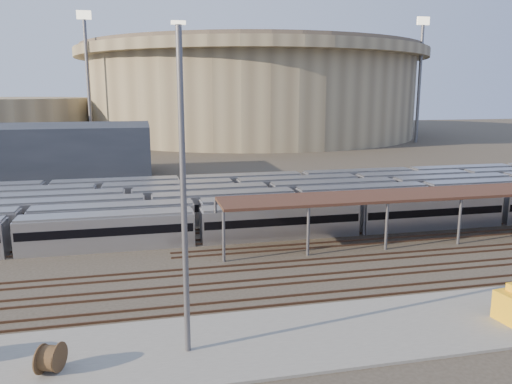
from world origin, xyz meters
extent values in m
plane|color=#383026|center=(0.00, 0.00, 0.00)|extent=(420.00, 420.00, 0.00)
cube|color=gray|center=(-5.00, -15.00, 0.10)|extent=(50.00, 9.00, 0.20)
cube|color=#ACABB0|center=(-9.85, 8.00, 1.80)|extent=(112.00, 2.90, 3.60)
cube|color=#ACABB0|center=(-9.43, 12.20, 1.80)|extent=(112.00, 2.90, 3.60)
cube|color=#ACABB0|center=(3.85, 16.40, 1.80)|extent=(112.00, 2.90, 3.60)
cube|color=#ACABB0|center=(1.39, 20.60, 1.80)|extent=(112.00, 2.90, 3.60)
cube|color=#ACABB0|center=(-2.59, 24.80, 1.80)|extent=(112.00, 2.90, 3.60)
cube|color=#ACABB0|center=(8.88, 29.00, 1.80)|extent=(112.00, 2.90, 3.60)
cylinder|color=#5B5B60|center=(-8.00, 1.30, 2.50)|extent=(0.30, 0.30, 5.00)
cylinder|color=#5B5B60|center=(-8.00, 6.70, 2.50)|extent=(0.30, 0.30, 5.00)
cylinder|color=#5B5B60|center=(0.57, 1.30, 2.50)|extent=(0.30, 0.30, 5.00)
cylinder|color=#5B5B60|center=(0.57, 6.70, 2.50)|extent=(0.30, 0.30, 5.00)
cylinder|color=#5B5B60|center=(9.14, 1.30, 2.50)|extent=(0.30, 0.30, 5.00)
cylinder|color=#5B5B60|center=(9.14, 6.70, 2.50)|extent=(0.30, 0.30, 5.00)
cylinder|color=#5B5B60|center=(17.71, 1.30, 2.50)|extent=(0.30, 0.30, 5.00)
cylinder|color=#5B5B60|center=(17.71, 6.70, 2.50)|extent=(0.30, 0.30, 5.00)
cylinder|color=#5B5B60|center=(26.29, 6.70, 2.50)|extent=(0.30, 0.30, 5.00)
cube|color=#362416|center=(22.00, 4.00, 5.15)|extent=(60.00, 6.00, 0.30)
cube|color=#4C3323|center=(0.00, -1.75, 0.09)|extent=(170.00, 0.12, 0.18)
cube|color=#4C3323|center=(0.00, -0.25, 0.09)|extent=(170.00, 0.12, 0.18)
cube|color=#4C3323|center=(0.00, -5.75, 0.09)|extent=(170.00, 0.12, 0.18)
cube|color=#4C3323|center=(0.00, -4.25, 0.09)|extent=(170.00, 0.12, 0.18)
cube|color=#4C3323|center=(0.00, -9.75, 0.09)|extent=(170.00, 0.12, 0.18)
cube|color=#4C3323|center=(0.00, -8.25, 0.09)|extent=(170.00, 0.12, 0.18)
cylinder|color=gray|center=(25.00, 140.00, 14.00)|extent=(116.00, 116.00, 28.00)
cylinder|color=gray|center=(25.00, 140.00, 29.50)|extent=(124.00, 124.00, 3.00)
cylinder|color=brown|center=(25.00, 140.00, 31.75)|extent=(120.00, 120.00, 1.50)
cube|color=#1E232D|center=(-35.00, 55.00, 5.00)|extent=(42.00, 20.00, 10.00)
cylinder|color=#5B5B60|center=(-30.00, 110.00, 18.00)|extent=(1.00, 1.00, 36.00)
cube|color=#FFF2CC|center=(-30.00, 110.00, 37.20)|extent=(4.00, 0.60, 2.40)
cylinder|color=#5B5B60|center=(70.00, 100.00, 18.00)|extent=(1.00, 1.00, 36.00)
cube|color=#FFF2CC|center=(70.00, 100.00, 37.20)|extent=(4.00, 0.60, 2.40)
cylinder|color=#5B5B60|center=(-10.00, 160.00, 18.00)|extent=(1.00, 1.00, 36.00)
cube|color=#FFF2CC|center=(-10.00, 160.00, 37.20)|extent=(4.00, 0.60, 2.40)
cylinder|color=brown|center=(-21.00, -16.05, 1.09)|extent=(1.56, 2.01, 1.78)
cylinder|color=#5B5B60|center=(-12.97, -15.30, 10.10)|extent=(0.36, 0.36, 19.79)
cube|color=#FFF2CC|center=(-12.97, -15.30, 20.09)|extent=(0.80, 0.31, 0.20)
camera|label=1|loc=(-15.16, -44.56, 16.41)|focal=35.00mm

